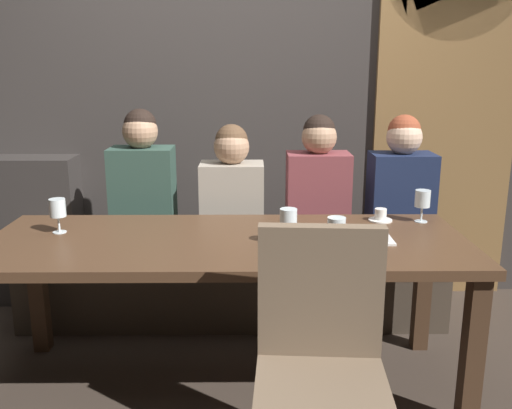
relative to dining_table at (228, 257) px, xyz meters
The scene contains 16 objects.
ground 0.65m from the dining_table, ahead, with size 9.00×9.00×0.00m, color #382D26.
back_wall_tiled 1.49m from the dining_table, 90.00° to the left, with size 6.00×0.12×3.00m, color #383330.
arched_door 1.91m from the dining_table, 40.43° to the left, with size 0.90×0.05×2.55m.
dining_table is the anchor object (origin of this frame).
banquette_bench 0.82m from the dining_table, 90.00° to the left, with size 2.50×0.44×0.45m.
chair_near_side 0.81m from the dining_table, 64.35° to the right, with size 0.47×0.47×0.98m.
diner_redhead 0.91m from the dining_table, 125.51° to the left, with size 0.36×0.24×0.82m.
diner_bearded 0.69m from the dining_table, 89.87° to the left, with size 0.36×0.24×0.74m.
diner_far_end 0.89m from the dining_table, 55.44° to the left, with size 0.36×0.24×0.79m.
diner_near_end 1.21m from the dining_table, 35.65° to the left, with size 0.36×0.24×0.79m.
wine_glass_center_back 0.55m from the dining_table, 26.66° to the right, with size 0.08×0.08×0.16m.
wine_glass_near_left 0.83m from the dining_table, behind, with size 0.08×0.08×0.16m.
wine_glass_center_front 1.03m from the dining_table, 15.78° to the left, with size 0.08×0.08×0.16m.
wine_glass_far_right 0.35m from the dining_table, 18.01° to the right, with size 0.08×0.08×0.16m.
espresso_cup 0.83m from the dining_table, 20.91° to the left, with size 0.12×0.12×0.06m.
dessert_plate 0.67m from the dining_table, ahead, with size 0.19×0.19×0.05m.
Camera 1 is at (0.11, -2.45, 1.52)m, focal length 39.34 mm.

